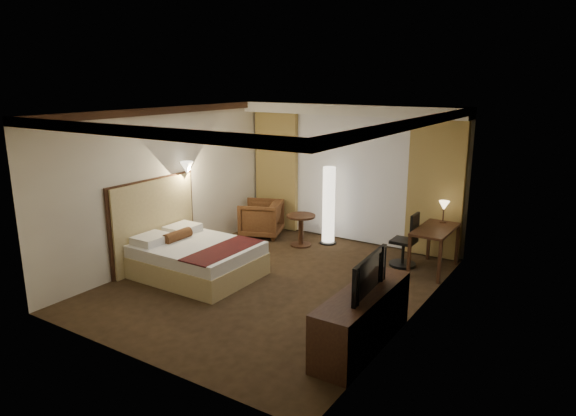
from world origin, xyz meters
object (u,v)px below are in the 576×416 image
Objects in this scene: dresser at (362,319)px; desk at (434,249)px; side_table at (301,230)px; office_chair at (404,239)px; bed at (197,260)px; floor_lamp at (329,205)px; armchair at (261,217)px; television at (362,268)px.

desk is at bearing 90.97° from dresser.
desk is (2.58, 0.06, 0.07)m from side_table.
desk reaches higher than dresser.
desk is at bearing 5.56° from office_chair.
dresser reaches higher than bed.
dresser is at bearing -11.10° from bed.
office_chair is at bearing -13.31° from floor_lamp.
bed is at bearing -139.60° from office_chair.
armchair is 0.82× the size of television.
armchair reaches higher than side_table.
desk is 1.12× the size of television.
bed is 1.70× the size of desk.
floor_lamp is 0.84× the size of dresser.
side_table is at bearing 74.77° from bed.
armchair is at bearing -167.06° from floor_lamp.
dresser is at bearing -47.80° from side_table.
desk is 1.16× the size of office_chair.
floor_lamp reaches higher than armchair.
office_chair reaches higher than armchair.
office_chair is at bearing 101.03° from dresser.
side_table is (1.01, -0.09, -0.10)m from armchair.
side_table is at bearing -179.61° from office_chair.
dresser is (0.05, -2.96, -0.02)m from desk.
desk is at bearing 68.24° from armchair.
office_chair is at bearing 40.36° from bed.
desk is 0.53m from office_chair.
armchair reaches higher than dresser.
floor_lamp is (0.38, 0.41, 0.46)m from side_table.
floor_lamp is 3.99m from television.
floor_lamp reaches higher than bed.
dresser is at bearing -55.77° from floor_lamp.
armchair is 0.45× the size of dresser.
desk is (2.20, -0.35, -0.39)m from floor_lamp.
floor_lamp is (0.99, 2.67, 0.49)m from bed.
side_table is 0.55× the size of desk.
office_chair is (-0.52, -0.05, 0.11)m from desk.
television is at bearing 180.00° from dresser.
dresser is at bearing -93.39° from television.
bed is 2.32× the size of armchair.
floor_lamp is at bearing 166.73° from office_chair.
bed is 2.39m from armchair.
armchair is at bearing 140.62° from dresser.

